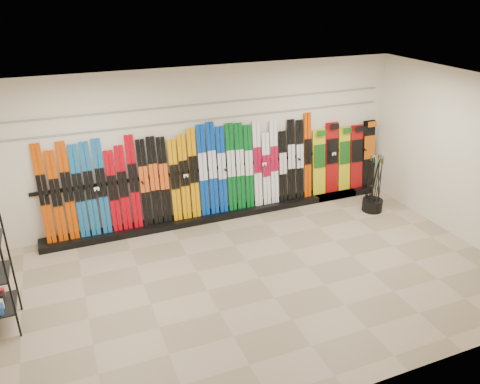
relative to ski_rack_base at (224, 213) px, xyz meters
name	(u,v)px	position (x,y,z in m)	size (l,w,h in m)	color
floor	(260,278)	(-0.22, -2.28, -0.06)	(8.00, 8.00, 0.00)	gray
back_wall	(208,144)	(-0.22, 0.22, 1.44)	(8.00, 8.00, 0.00)	beige
right_wall	(466,159)	(3.78, -2.28, 1.44)	(5.00, 5.00, 0.00)	beige
ceiling	(263,93)	(-0.22, -2.28, 2.94)	(8.00, 8.00, 0.00)	silver
ski_rack_base	(224,213)	(0.00, 0.00, 0.00)	(8.00, 0.40, 0.12)	black
skis	(189,176)	(-0.68, 0.06, 0.91)	(5.38, 0.26, 1.84)	#C33D00
snowboards	(344,158)	(2.87, 0.07, 0.79)	(1.59, 0.24, 1.54)	gold
pole_bin	(372,205)	(2.96, -0.93, 0.07)	(0.42, 0.42, 0.25)	black
ski_poles	(374,184)	(2.94, -0.92, 0.55)	(0.37, 0.37, 1.18)	black
slatwall_rail_0	(207,119)	(-0.22, 0.20, 1.94)	(7.60, 0.02, 0.03)	gray
slatwall_rail_1	(207,104)	(-0.22, 0.20, 2.24)	(7.60, 0.02, 0.03)	gray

